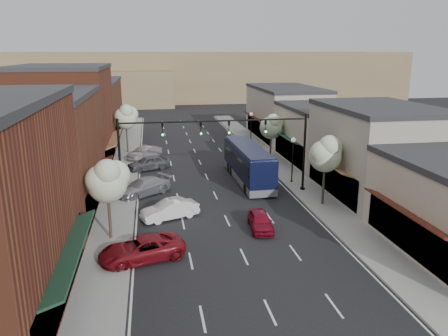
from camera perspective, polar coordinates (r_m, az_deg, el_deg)
name	(u,v)px	position (r m, az deg, el deg)	size (l,w,h in m)	color
ground	(232,231)	(31.08, 1.06, -8.26)	(160.00, 160.00, 0.00)	black
sidewalk_left	(124,168)	(48.22, -12.94, -0.02)	(2.80, 73.00, 0.15)	gray
sidewalk_right	(275,162)	(50.04, 6.62, 0.81)	(2.80, 73.00, 0.15)	gray
curb_left	(137,168)	(48.15, -11.28, 0.05)	(0.25, 73.00, 0.17)	gray
curb_right	(263,162)	(49.67, 5.07, 0.75)	(0.25, 73.00, 0.17)	gray
bldg_left_midnear	(33,155)	(36.01, -23.69, 1.52)	(10.14, 14.10, 9.40)	brown
bldg_left_midfar	(65,118)	(49.35, -20.03, 6.12)	(10.14, 14.10, 10.90)	brown
bldg_left_far	(87,110)	(65.17, -17.51, 7.19)	(10.14, 18.10, 8.40)	brown
bldg_right_midnear	(375,151)	(39.89, 19.18, 2.07)	(9.14, 12.10, 7.90)	#A39C8C
bldg_right_midfar	(322,134)	(50.64, 12.67, 4.30)	(9.14, 12.10, 6.40)	beige
bldg_right_far	(285,113)	(63.57, 7.98, 7.10)	(9.14, 16.10, 7.40)	#A39C8C
hill_far	(169,76)	(118.33, -7.16, 11.89)	(120.00, 30.00, 12.00)	#7A6647
hill_near	(62,88)	(108.17, -20.35, 9.74)	(50.00, 20.00, 8.00)	#7A6647
signal_mast_right	(279,142)	(38.44, 7.16, 3.42)	(8.22, 0.46, 7.00)	black
signal_mast_left	(148,146)	(36.85, -9.86, 2.81)	(8.22, 0.46, 7.00)	black
tree_right_near	(326,153)	(35.66, 13.21, 1.94)	(2.85, 2.65, 5.95)	#47382B
tree_right_far	(272,126)	(50.58, 6.25, 5.51)	(2.85, 2.65, 5.43)	#47382B
tree_left_near	(108,180)	(29.27, -14.97, -1.48)	(2.85, 2.65, 5.69)	#47382B
tree_left_far	(126,116)	(54.61, -12.66, 6.59)	(2.85, 2.65, 6.13)	#47382B
lamp_post_near	(293,153)	(41.76, 8.98, 2.01)	(0.44, 0.44, 4.44)	black
lamp_post_far	(251,123)	(58.30, 3.55, 5.86)	(0.44, 0.44, 4.44)	black
coach_bus	(248,163)	(42.24, 3.15, 0.68)	(2.75, 11.48, 3.50)	black
red_hatchback	(260,221)	(31.26, 4.76, -6.89)	(1.52, 3.77, 1.28)	maroon
parked_car_a	(142,249)	(27.25, -10.70, -10.38)	(2.38, 5.16, 1.43)	maroon
parked_car_b	(170,210)	(33.30, -7.10, -5.41)	(1.53, 4.38, 1.44)	white
parked_car_c	(144,187)	(38.98, -10.46, -2.44)	(2.08, 5.13, 1.49)	#A1A0A6
parked_car_d	(148,163)	(47.07, -9.84, 0.65)	(1.81, 4.51, 1.54)	#515358
parked_car_e	(145,153)	(51.83, -10.33, 1.94)	(1.59, 4.57, 1.50)	#A2A1A6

